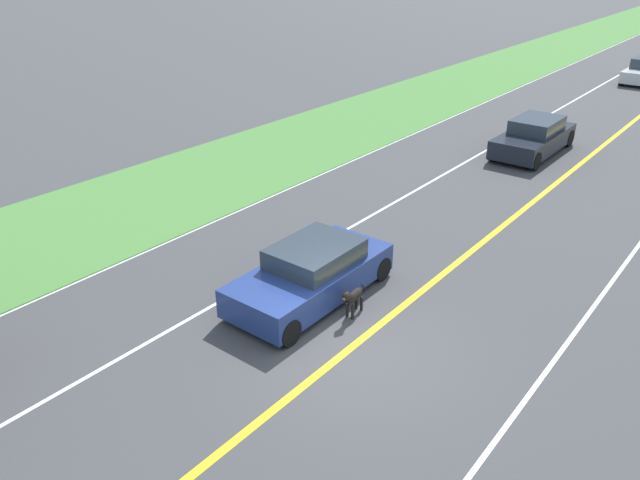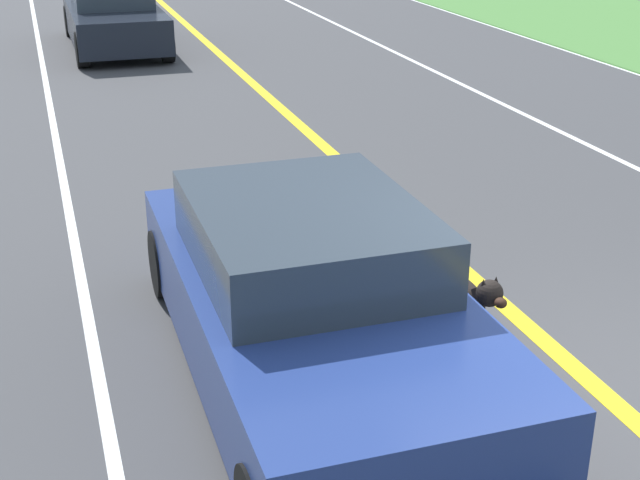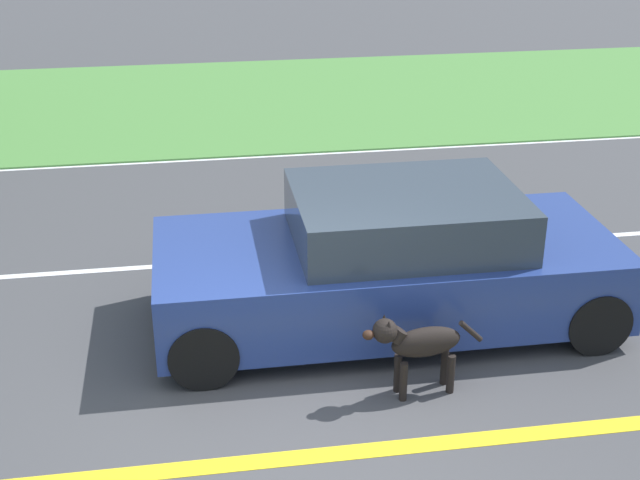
% 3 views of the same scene
% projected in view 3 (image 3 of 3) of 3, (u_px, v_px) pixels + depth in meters
% --- Properties ---
extents(ground_plane, '(400.00, 400.00, 0.00)m').
position_uv_depth(ground_plane, '(300.00, 458.00, 6.72)').
color(ground_plane, '#424244').
extents(centre_divider_line, '(0.18, 160.00, 0.01)m').
position_uv_depth(centre_divider_line, '(300.00, 457.00, 6.72)').
color(centre_divider_line, yellow).
rests_on(centre_divider_line, ground).
extents(lane_edge_line_right, '(0.14, 160.00, 0.01)m').
position_uv_depth(lane_edge_line_right, '(234.00, 158.00, 13.02)').
color(lane_edge_line_right, white).
rests_on(lane_edge_line_right, ground).
extents(lane_dash_same_dir, '(0.10, 160.00, 0.01)m').
position_uv_depth(lane_dash_same_dir, '(256.00, 260.00, 9.87)').
color(lane_dash_same_dir, white).
rests_on(lane_dash_same_dir, ground).
extents(grass_verge_right, '(6.00, 160.00, 0.03)m').
position_uv_depth(grass_verge_right, '(222.00, 102.00, 15.71)').
color(grass_verge_right, '#4C843D').
rests_on(grass_verge_right, ground).
extents(ego_car, '(1.88, 4.30, 1.34)m').
position_uv_depth(ego_car, '(390.00, 262.00, 8.38)').
color(ego_car, navy).
rests_on(ego_car, ground).
extents(dog, '(0.29, 1.06, 0.77)m').
position_uv_depth(dog, '(417.00, 343.00, 7.31)').
color(dog, black).
rests_on(dog, ground).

